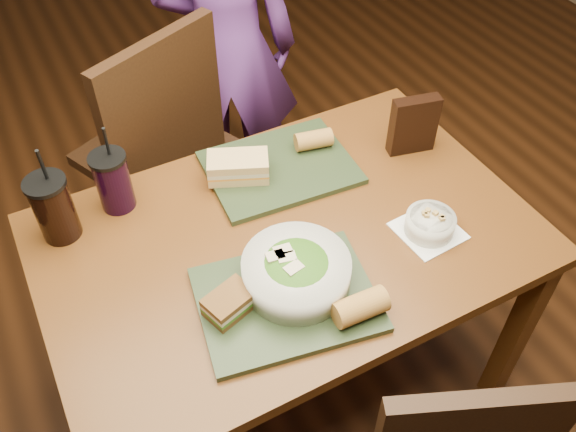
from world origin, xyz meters
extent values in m
plane|color=#381C0B|center=(0.00, 0.00, 0.00)|extent=(6.00, 6.00, 0.00)
cube|color=#562F11|center=(0.60, -0.38, 0.35)|extent=(0.06, 0.06, 0.71)
cube|color=#562F11|center=(-0.60, 0.38, 0.35)|extent=(0.06, 0.06, 0.71)
cube|color=#562F11|center=(0.60, 0.38, 0.35)|extent=(0.06, 0.06, 0.71)
cube|color=#562F11|center=(0.00, 0.00, 0.73)|extent=(1.30, 0.85, 0.04)
cube|color=black|center=(-0.13, 0.79, 0.49)|extent=(0.61, 0.61, 0.04)
cube|color=black|center=(-0.13, 0.58, 0.79)|extent=(0.44, 0.23, 0.55)
cube|color=black|center=(-0.33, 0.59, 0.24)|extent=(0.04, 0.04, 0.47)
cube|color=black|center=(0.07, 0.59, 0.24)|extent=(0.04, 0.04, 0.47)
cube|color=black|center=(-0.33, 0.99, 0.24)|extent=(0.04, 0.04, 0.47)
cube|color=black|center=(0.07, 0.99, 0.24)|extent=(0.04, 0.04, 0.47)
imported|color=#653085|center=(0.24, 0.95, 0.74)|extent=(0.64, 0.54, 1.48)
cube|color=#23301A|center=(-0.11, -0.19, 0.76)|extent=(0.47, 0.39, 0.02)
cube|color=#23301A|center=(0.10, 0.24, 0.76)|extent=(0.44, 0.35, 0.02)
cylinder|color=silver|center=(-0.06, -0.16, 0.81)|extent=(0.26, 0.26, 0.08)
ellipsoid|color=#427219|center=(-0.06, -0.16, 0.82)|extent=(0.22, 0.22, 0.07)
cube|color=beige|center=(-0.08, -0.15, 0.85)|extent=(0.05, 0.04, 0.01)
cube|color=beige|center=(-0.08, -0.12, 0.85)|extent=(0.05, 0.04, 0.01)
cube|color=beige|center=(-0.10, -0.13, 0.85)|extent=(0.05, 0.04, 0.01)
cube|color=beige|center=(-0.08, -0.18, 0.85)|extent=(0.05, 0.04, 0.01)
cube|color=white|center=(0.34, -0.17, 0.75)|extent=(0.17, 0.17, 0.00)
cylinder|color=silver|center=(0.34, -0.17, 0.78)|extent=(0.13, 0.13, 0.05)
cylinder|color=black|center=(0.34, -0.17, 0.80)|extent=(0.11, 0.11, 0.01)
cube|color=#B28947|center=(0.33, -0.16, 0.81)|extent=(0.02, 0.02, 0.01)
cube|color=#B28947|center=(0.35, -0.19, 0.81)|extent=(0.02, 0.02, 0.01)
cube|color=#B28947|center=(0.35, -0.16, 0.81)|extent=(0.02, 0.02, 0.01)
cube|color=#B28947|center=(0.33, -0.15, 0.81)|extent=(0.02, 0.02, 0.01)
cube|color=#B28947|center=(0.34, -0.15, 0.81)|extent=(0.02, 0.02, 0.01)
cube|color=#B28947|center=(0.36, -0.18, 0.81)|extent=(0.02, 0.02, 0.01)
cube|color=#593819|center=(-0.24, -0.16, 0.78)|extent=(0.13, 0.11, 0.02)
cube|color=#3F721E|center=(-0.24, -0.16, 0.79)|extent=(0.13, 0.11, 0.01)
cube|color=beige|center=(-0.24, -0.16, 0.80)|extent=(0.13, 0.11, 0.01)
cube|color=#593819|center=(-0.24, -0.16, 0.81)|extent=(0.13, 0.11, 0.02)
cube|color=tan|center=(-0.03, 0.25, 0.78)|extent=(0.20, 0.16, 0.02)
cube|color=orange|center=(-0.03, 0.25, 0.80)|extent=(0.20, 0.16, 0.01)
cube|color=beige|center=(-0.03, 0.25, 0.81)|extent=(0.20, 0.16, 0.01)
cube|color=tan|center=(-0.03, 0.25, 0.82)|extent=(0.20, 0.16, 0.02)
cylinder|color=#AD7533|center=(0.02, -0.32, 0.80)|extent=(0.13, 0.07, 0.06)
cylinder|color=#AD7533|center=(0.23, 0.27, 0.80)|extent=(0.12, 0.08, 0.06)
cylinder|color=black|center=(-0.53, 0.28, 0.84)|extent=(0.10, 0.10, 0.18)
cylinder|color=black|center=(-0.53, 0.28, 0.93)|extent=(0.11, 0.11, 0.01)
cylinder|color=black|center=(-0.52, 0.28, 0.98)|extent=(0.01, 0.03, 0.11)
cylinder|color=black|center=(-0.36, 0.32, 0.83)|extent=(0.09, 0.09, 0.16)
cylinder|color=black|center=(-0.36, 0.32, 0.92)|extent=(0.10, 0.10, 0.01)
cylinder|color=black|center=(-0.35, 0.32, 0.97)|extent=(0.01, 0.03, 0.11)
cube|color=black|center=(0.49, 0.14, 0.84)|extent=(0.15, 0.07, 0.18)
camera|label=1|loc=(-0.51, -0.97, 1.96)|focal=38.00mm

